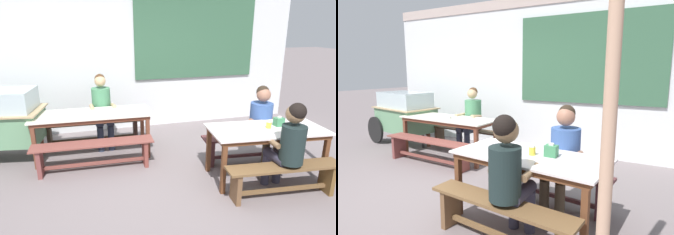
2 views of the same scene
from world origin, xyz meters
TOP-DOWN VIEW (x-y plane):
  - ground_plane at (0.00, 0.00)m, footprint 40.00×40.00m
  - backdrop_wall at (0.06, 2.54)m, footprint 6.91×0.23m
  - dining_table_far at (-1.02, 1.23)m, footprint 1.91×0.78m
  - dining_table_near at (1.28, -0.21)m, footprint 1.67×0.92m
  - bench_far_back at (-1.00, 1.76)m, footprint 1.78×0.35m
  - bench_far_front at (-1.04, 0.69)m, footprint 1.79×0.38m
  - bench_near_back at (1.33, 0.32)m, footprint 1.50×0.45m
  - bench_near_front at (1.22, -0.74)m, footprint 1.53×0.43m
  - food_cart at (-2.50, 1.51)m, footprint 1.87×1.10m
  - person_near_front at (1.28, -0.67)m, footprint 0.41×0.55m
  - person_center_facing at (-0.82, 1.68)m, footprint 0.45×0.59m
  - person_right_near_table at (1.50, 0.23)m, footprint 0.47×0.60m
  - tissue_box at (1.50, -0.15)m, footprint 0.13×0.10m
  - condiment_jar at (1.31, -0.20)m, footprint 0.07×0.07m
  - soup_bowl at (-0.97, 1.16)m, footprint 0.13×0.13m
  - wooden_support_post at (2.18, -1.10)m, footprint 0.08×0.08m

SIDE VIEW (x-z plane):
  - ground_plane at x=0.00m, z-range 0.00..0.00m
  - bench_far_front at x=-1.04m, z-range 0.07..0.51m
  - bench_near_back at x=1.33m, z-range 0.08..0.52m
  - bench_near_front at x=1.22m, z-range 0.08..0.52m
  - bench_far_back at x=-1.00m, z-range 0.08..0.52m
  - dining_table_near at x=1.28m, z-range 0.30..1.04m
  - dining_table_far at x=-1.02m, z-range 0.30..1.05m
  - food_cart at x=-2.50m, z-range 0.11..1.27m
  - person_right_near_table at x=1.50m, z-range 0.08..1.32m
  - person_near_front at x=1.28m, z-range 0.10..1.34m
  - person_center_facing at x=-0.82m, z-range 0.07..1.37m
  - soup_bowl at x=-0.97m, z-range 0.75..0.80m
  - condiment_jar at x=1.31m, z-range 0.75..0.85m
  - tissue_box at x=1.50m, z-range 0.74..0.88m
  - wooden_support_post at x=2.18m, z-range 0.00..2.34m
  - backdrop_wall at x=0.06m, z-range 0.07..3.13m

